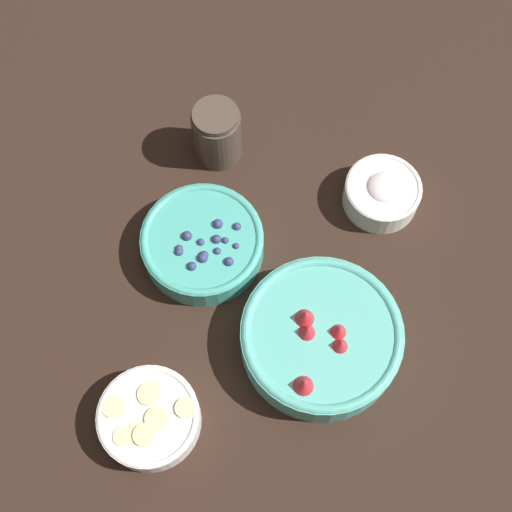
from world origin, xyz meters
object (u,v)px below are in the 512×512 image
object	(u,v)px
bowl_strawberries	(321,337)
bowl_cream	(382,192)
bowl_blueberries	(202,245)
bowl_bananas	(149,418)
jar_chocolate	(217,135)

from	to	relation	value
bowl_strawberries	bowl_cream	xyz separation A→B (m)	(0.25, -0.08, -0.01)
bowl_blueberries	bowl_cream	xyz separation A→B (m)	(0.13, -0.27, 0.00)
bowl_strawberries	bowl_cream	bearing A→B (deg)	-16.95
bowl_strawberries	bowl_cream	world-z (taller)	bowl_strawberries
bowl_bananas	bowl_cream	bearing A→B (deg)	-37.63
bowl_cream	jar_chocolate	xyz separation A→B (m)	(0.06, 0.27, 0.02)
bowl_blueberries	bowl_bananas	bearing A→B (deg)	172.80
bowl_cream	jar_chocolate	world-z (taller)	jar_chocolate
bowl_strawberries	bowl_blueberries	distance (m)	0.23
bowl_strawberries	bowl_blueberries	world-z (taller)	bowl_strawberries
bowl_blueberries	bowl_bananas	world-z (taller)	bowl_blueberries
bowl_bananas	bowl_cream	xyz separation A→B (m)	(0.40, -0.31, 0.00)
jar_chocolate	bowl_bananas	bearing A→B (deg)	176.06
jar_chocolate	bowl_strawberries	bearing A→B (deg)	-148.01
bowl_blueberries	bowl_strawberries	bearing A→B (deg)	-123.23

